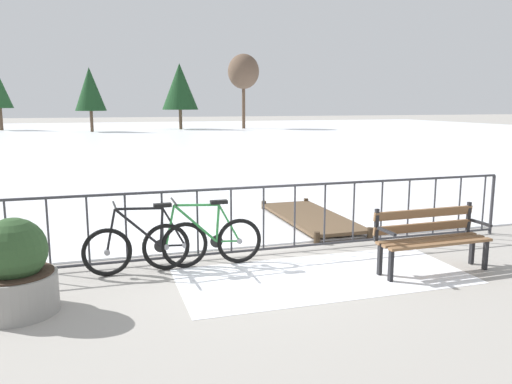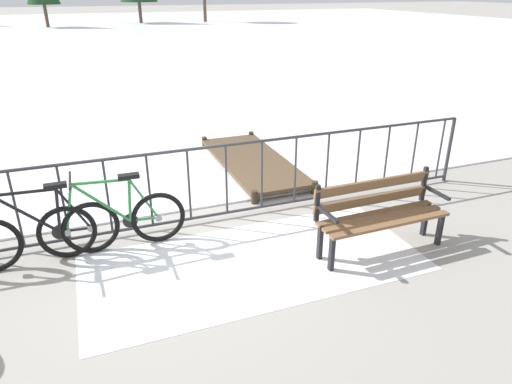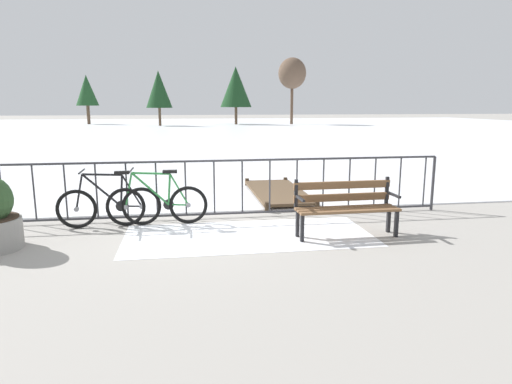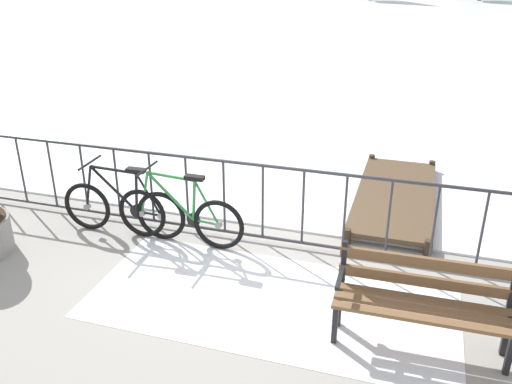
# 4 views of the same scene
# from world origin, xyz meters

# --- Properties ---
(ground_plane) EXTENTS (160.00, 160.00, 0.00)m
(ground_plane) POSITION_xyz_m (0.00, 0.00, 0.00)
(ground_plane) COLOR #9E9991
(frozen_pond) EXTENTS (80.00, 56.00, 0.03)m
(frozen_pond) POSITION_xyz_m (0.00, 28.40, 0.01)
(frozen_pond) COLOR white
(frozen_pond) RESTS_ON ground
(snow_patch) EXTENTS (3.87, 1.77, 0.01)m
(snow_patch) POSITION_xyz_m (0.71, -1.20, 0.00)
(snow_patch) COLOR white
(snow_patch) RESTS_ON ground
(railing_fence) EXTENTS (9.06, 0.06, 1.07)m
(railing_fence) POSITION_xyz_m (0.00, 0.00, 0.56)
(railing_fence) COLOR #38383D
(railing_fence) RESTS_ON ground
(bicycle_near_railing) EXTENTS (1.71, 0.52, 0.97)m
(bicycle_near_railing) POSITION_xyz_m (-1.52, -0.31, 0.37)
(bicycle_near_railing) COLOR black
(bicycle_near_railing) RESTS_ON ground
(bicycle_second) EXTENTS (1.71, 0.52, 0.97)m
(bicycle_second) POSITION_xyz_m (-0.74, -0.31, 0.37)
(bicycle_second) COLOR black
(bicycle_second) RESTS_ON ground
(park_bench) EXTENTS (1.61, 0.51, 0.89)m
(park_bench) POSITION_xyz_m (2.21, -1.40, 0.51)
(park_bench) COLOR brown
(park_bench) RESTS_ON ground
(wooden_dock) EXTENTS (1.10, 2.91, 0.20)m
(wooden_dock) POSITION_xyz_m (1.77, 1.71, 0.12)
(wooden_dock) COLOR brown
(wooden_dock) RESTS_ON ground
(tree_far_west) EXTENTS (2.79, 2.79, 6.61)m
(tree_far_west) POSITION_xyz_m (10.65, 37.56, 5.03)
(tree_far_west) COLOR brown
(tree_far_west) RESTS_ON ground
(tree_west_mid) EXTENTS (2.22, 2.22, 4.93)m
(tree_west_mid) POSITION_xyz_m (-9.82, 40.71, 3.37)
(tree_west_mid) COLOR brown
(tree_west_mid) RESTS_ON ground
(tree_centre) EXTENTS (2.42, 2.42, 5.09)m
(tree_centre) POSITION_xyz_m (-2.46, 35.90, 3.38)
(tree_centre) COLOR brown
(tree_centre) RESTS_ON ground
(tree_east_mid) EXTENTS (3.14, 3.14, 5.71)m
(tree_east_mid) POSITION_xyz_m (4.99, 37.95, 3.71)
(tree_east_mid) COLOR brown
(tree_east_mid) RESTS_ON ground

